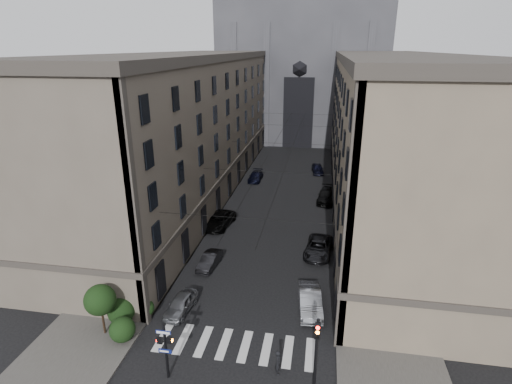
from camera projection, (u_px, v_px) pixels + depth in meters
The scene contains 19 objects.
sidewalk_left at pixel (211, 189), 58.25m from camera, with size 7.00×80.00×0.15m, color #383533.
sidewalk_right at pixel (358, 198), 54.91m from camera, with size 7.00×80.00×0.15m, color #383533.
zebra_crossing at pixel (235, 345), 27.91m from camera, with size 11.00×3.20×0.01m, color beige.
building_left at pixel (188, 125), 55.53m from camera, with size 13.60×60.60×18.85m.
building_right at pixel (388, 132), 51.26m from camera, with size 13.60×60.60×18.85m.
gothic_tower at pixel (304, 55), 86.55m from camera, with size 35.00×23.00×58.00m.
pedestrian_signal_left at pixel (165, 347), 24.43m from camera, with size 1.02×0.38×4.00m.
traffic_light_right at pixel (316, 348), 23.04m from camera, with size 0.34×0.50×5.20m.
shrub_cluster at pixel (116, 310), 28.68m from camera, with size 3.90×4.40×3.90m.
tram_wires at pixel (283, 144), 53.77m from camera, with size 14.00×60.00×0.43m.
car_left_near at pixel (181, 304), 31.25m from camera, with size 1.58×3.94×1.34m, color slate.
car_left_midnear at pixel (210, 261), 37.65m from camera, with size 1.35×3.87×1.28m, color black.
car_left_midfar at pixel (219, 220), 46.06m from camera, with size 2.52×5.46×1.52m, color black.
car_left_far at pixel (256, 176), 61.94m from camera, with size 1.86×4.57×1.33m, color black.
car_right_near at pixel (310, 301), 31.45m from camera, with size 1.70×4.86×1.60m, color gray.
car_right_midnear at pixel (318, 247), 39.87m from camera, with size 2.49×5.41×1.50m, color black.
car_right_midfar at pixel (327, 196), 53.56m from camera, with size 2.26×5.55×1.61m, color black.
car_right_far at pixel (318, 169), 65.57m from camera, with size 1.74×4.32×1.47m, color black.
pedestrian at pixel (278, 362), 25.24m from camera, with size 0.62×0.41×1.70m, color black.
Camera 1 is at (5.29, -16.95, 19.66)m, focal length 28.00 mm.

